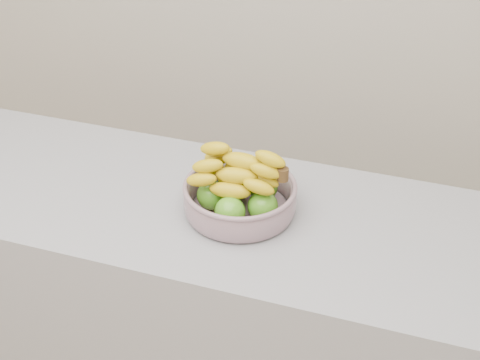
# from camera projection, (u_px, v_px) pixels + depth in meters

# --- Properties ---
(counter) EXTENTS (2.00, 0.60, 0.90)m
(counter) POSITION_uv_depth(u_px,v_px,m) (178.00, 317.00, 2.06)
(counter) COLOR #A0A1A9
(counter) RESTS_ON ground
(fruit_bowl) EXTENTS (0.30, 0.30, 0.18)m
(fruit_bowl) POSITION_uv_depth(u_px,v_px,m) (240.00, 194.00, 1.73)
(fruit_bowl) COLOR #97A7B5
(fruit_bowl) RESTS_ON counter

